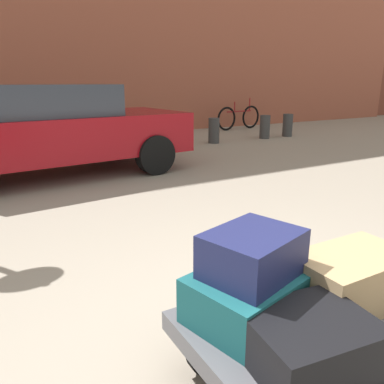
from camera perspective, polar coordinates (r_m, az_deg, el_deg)
ground_plane at (r=2.26m, az=16.96°, el=-24.95°), size 60.00×60.00×0.00m
building_facade_side at (r=19.35m, az=25.32°, el=23.46°), size 12.00×1.00×8.80m
luggage_cart at (r=2.09m, az=17.60°, el=-19.32°), size 1.23×0.87×0.34m
suitcase_teal_center at (r=1.96m, az=8.71°, el=-14.97°), size 0.67×0.55×0.23m
suitcase_tan_stacked_top at (r=2.19m, az=22.62°, el=-11.80°), size 0.62×0.38×0.27m
suitcase_black_front_right at (r=1.72m, az=17.13°, el=-20.59°), size 0.54×0.46×0.21m
duffel_bag_navy_topmost_pile at (r=1.85m, az=9.01°, el=-9.07°), size 0.53×0.47×0.22m
parked_car at (r=6.42m, az=-21.23°, el=8.82°), size 4.45×2.24×1.42m
bicycle_leaning at (r=12.35m, az=7.02°, el=10.98°), size 1.75×0.27×0.96m
bollard_kerb_near at (r=8.86m, az=-3.55°, el=8.63°), size 0.27×0.27×0.61m
bollard_kerb_mid at (r=9.48m, az=3.28°, el=9.12°), size 0.27×0.27×0.61m
bollard_kerb_far at (r=10.44m, az=10.81°, el=9.51°), size 0.27×0.27×0.61m
bollard_corner at (r=10.97m, az=14.07°, el=9.63°), size 0.27×0.27×0.61m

